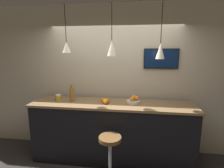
% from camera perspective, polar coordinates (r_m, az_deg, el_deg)
% --- Properties ---
extents(back_wall, '(8.00, 0.06, 2.90)m').
position_cam_1_polar(back_wall, '(3.51, 0.99, 1.29)').
color(back_wall, beige).
rests_on(back_wall, ground_plane).
extents(service_counter, '(2.93, 0.67, 1.11)m').
position_cam_1_polar(service_counter, '(3.37, 0.00, -15.25)').
color(service_counter, black).
rests_on(service_counter, ground_plane).
extents(bar_stool, '(0.39, 0.39, 0.76)m').
position_cam_1_polar(bar_stool, '(2.89, -0.63, -21.28)').
color(bar_stool, '#B7B7BC').
rests_on(bar_stool, ground_plane).
extents(fruit_bowl, '(0.24, 0.24, 0.14)m').
position_cam_1_polar(fruit_bowl, '(3.16, 7.05, -5.35)').
color(fruit_bowl, beige).
rests_on(fruit_bowl, service_counter).
extents(orange_pile, '(0.16, 0.19, 0.09)m').
position_cam_1_polar(orange_pile, '(3.15, -2.01, -5.52)').
color(orange_pile, orange).
rests_on(orange_pile, service_counter).
extents(juice_bottle, '(0.08, 0.08, 0.30)m').
position_cam_1_polar(juice_bottle, '(3.34, -12.99, -3.26)').
color(juice_bottle, olive).
rests_on(juice_bottle, service_counter).
extents(spread_jar, '(0.11, 0.11, 0.11)m').
position_cam_1_polar(spread_jar, '(3.46, -17.15, -4.22)').
color(spread_jar, gold).
rests_on(spread_jar, service_counter).
extents(pendant_lamp_left, '(0.15, 0.15, 0.80)m').
position_cam_1_polar(pendant_lamp_left, '(3.19, -14.64, 11.59)').
color(pendant_lamp_left, black).
extents(pendant_lamp_middle, '(0.16, 0.16, 0.85)m').
position_cam_1_polar(pendant_lamp_middle, '(2.98, -0.07, 11.65)').
color(pendant_lamp_middle, black).
extents(pendant_lamp_right, '(0.15, 0.15, 0.90)m').
position_cam_1_polar(pendant_lamp_right, '(2.98, 15.49, 10.40)').
color(pendant_lamp_right, black).
extents(mounted_tv, '(0.63, 0.04, 0.37)m').
position_cam_1_polar(mounted_tv, '(3.41, 15.72, 7.98)').
color(mounted_tv, black).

